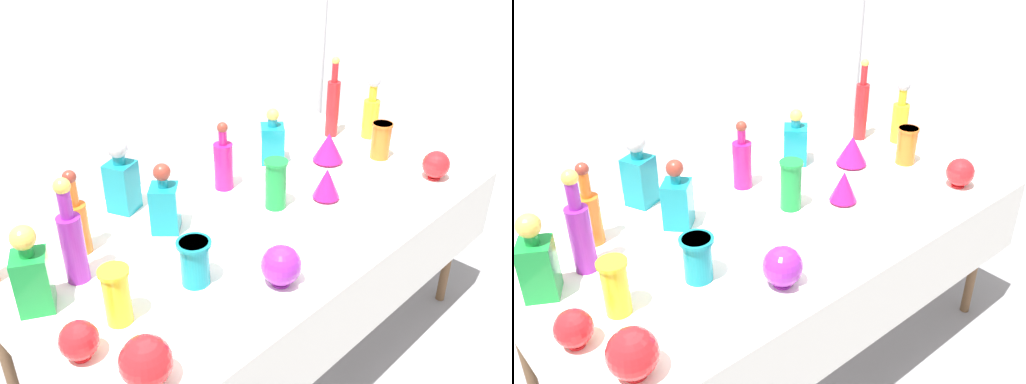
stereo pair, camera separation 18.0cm
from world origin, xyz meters
TOP-DOWN VIEW (x-y plane):
  - ground_plane at (0.00, 0.00)m, footprint 40.00×40.00m
  - display_table at (0.00, -0.04)m, footprint 2.09×1.09m
  - tall_bottle_0 at (0.06, 0.25)m, footprint 0.08×0.08m
  - tall_bottle_1 at (0.84, 0.27)m, footprint 0.07×0.07m
  - tall_bottle_2 at (0.97, 0.11)m, footprint 0.08×0.08m
  - tall_bottle_4 at (-0.63, 0.28)m, footprint 0.08×0.08m
  - tall_bottle_5 at (-0.73, 0.14)m, footprint 0.08×0.08m
  - square_decanter_0 at (-0.35, 0.41)m, footprint 0.14×0.14m
  - square_decanter_1 at (0.40, 0.28)m, footprint 0.15×0.15m
  - square_decanter_2 at (-0.90, 0.10)m, footprint 0.15×0.15m
  - square_decanter_3 at (-0.33, 0.17)m, footprint 0.15×0.15m
  - slender_vase_0 at (-0.75, -0.14)m, footprint 0.10×0.10m
  - slender_vase_1 at (-0.46, -0.16)m, footprint 0.12×0.12m
  - slender_vase_2 at (0.79, -0.07)m, footprint 0.10×0.10m
  - slender_vase_3 at (0.09, -0.02)m, footprint 0.10×0.10m
  - fluted_vase_0 at (0.29, -0.13)m, footprint 0.12×0.12m
  - fluted_vase_1 at (0.58, 0.08)m, footprint 0.15×0.15m
  - round_bowl_0 at (0.78, -0.37)m, footprint 0.12×0.12m
  - round_bowl_1 at (-0.27, -0.38)m, footprint 0.14×0.14m
  - round_bowl_2 at (-0.92, -0.19)m, footprint 0.12×0.12m
  - round_bowl_3 at (-0.84, -0.41)m, footprint 0.15×0.15m
  - price_tag_left at (-0.24, -0.47)m, footprint 0.06×0.03m
  - price_tag_center at (-0.07, -0.47)m, footprint 0.06×0.03m
  - price_tag_right at (0.60, -0.47)m, footprint 0.06×0.03m
  - canopy_pole at (1.31, 0.72)m, footprint 0.18×0.18m

SIDE VIEW (x-z plane):
  - ground_plane at x=0.00m, z-range 0.00..0.00m
  - display_table at x=0.00m, z-range 0.33..1.09m
  - price_tag_left at x=-0.24m, z-range 0.76..0.80m
  - price_tag_right at x=0.60m, z-range 0.76..0.80m
  - price_tag_center at x=-0.07m, z-range 0.76..0.81m
  - round_bowl_2 at x=-0.92m, z-range 0.76..0.89m
  - round_bowl_0 at x=0.78m, z-range 0.76..0.89m
  - fluted_vase_0 at x=0.29m, z-range 0.76..0.91m
  - round_bowl_1 at x=-0.27m, z-range 0.76..0.91m
  - fluted_vase_1 at x=0.58m, z-range 0.76..0.91m
  - round_bowl_3 at x=-0.84m, z-range 0.76..0.92m
  - slender_vase_1 at x=-0.46m, z-range 0.77..0.93m
  - slender_vase_2 at x=0.79m, z-range 0.77..0.95m
  - slender_vase_0 at x=-0.75m, z-range 0.77..0.96m
  - square_decanter_1 at x=0.40m, z-range 0.73..1.00m
  - slender_vase_3 at x=0.09m, z-range 0.77..0.98m
  - square_decanter_3 at x=-0.33m, z-range 0.73..1.02m
  - tall_bottle_0 at x=0.06m, z-range 0.73..1.04m
  - tall_bottle_4 at x=-0.63m, z-range 0.72..1.05m
  - square_decanter_2 at x=-0.90m, z-range 0.74..1.05m
  - tall_bottle_2 at x=0.97m, z-range 0.73..1.06m
  - square_decanter_0 at x=-0.35m, z-range 0.74..1.06m
  - tall_bottle_5 at x=-0.73m, z-range 0.73..1.12m
  - tall_bottle_1 at x=0.84m, z-range 0.72..1.14m
  - canopy_pole at x=1.31m, z-range -0.26..2.23m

